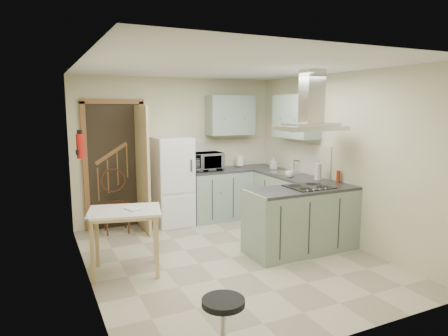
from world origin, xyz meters
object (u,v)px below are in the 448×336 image
peninsula (302,219)px  stool (223,326)px  bentwood_chair (116,204)px  fridge (173,181)px  microwave (206,162)px  drop_leaf_table (126,241)px  extractor_hood (311,128)px

peninsula → stool: bearing=-140.4°
bentwood_chair → stool: (0.17, -3.64, -0.22)m
fridge → microwave: 0.68m
fridge → drop_leaf_table: 2.07m
microwave → drop_leaf_table: bearing=-136.1°
fridge → drop_leaf_table: size_ratio=1.78×
fridge → stool: bearing=-102.2°
peninsula → bentwood_chair: 2.94m
bentwood_chair → stool: 3.65m
peninsula → fridge: bearing=121.7°
microwave → fridge: bearing=-179.6°
fridge → stool: fridge is taller
fridge → stool: (-0.79, -3.65, -0.51)m
extractor_hood → drop_leaf_table: size_ratio=1.07×
extractor_hood → microwave: size_ratio=1.60×
bentwood_chair → microwave: microwave is taller
microwave → bentwood_chair: bearing=-179.2°
extractor_hood → drop_leaf_table: extractor_hood is taller
fridge → peninsula: fridge is taller
drop_leaf_table → stool: drop_leaf_table is taller
stool → fridge: bearing=77.8°
peninsula → microwave: 2.16m
peninsula → bentwood_chair: (-2.19, 1.97, 0.01)m
peninsula → microwave: (-0.61, 1.98, 0.61)m
stool → bentwood_chair: bearing=92.7°
peninsula → stool: peninsula is taller
bentwood_chair → extractor_hood: bearing=-37.8°
drop_leaf_table → stool: bearing=-65.8°
stool → microwave: (1.40, 3.64, 0.82)m
stool → peninsula: bearing=39.6°
fridge → stool: size_ratio=3.14×
drop_leaf_table → bentwood_chair: (0.20, 1.67, 0.07)m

